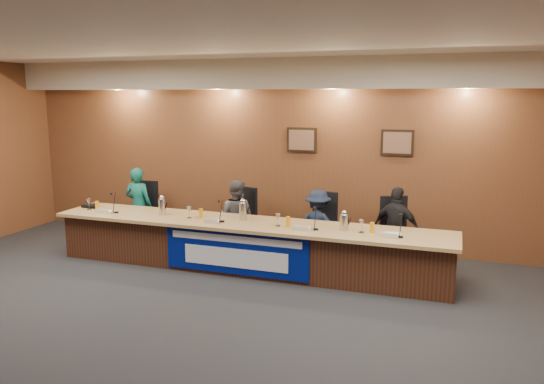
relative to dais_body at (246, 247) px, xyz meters
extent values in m
plane|color=black|center=(0.00, -2.40, -0.35)|extent=(10.00, 10.00, 0.00)
cube|color=silver|center=(0.00, -2.40, 2.85)|extent=(10.00, 8.00, 0.04)
cube|color=brown|center=(0.00, 1.60, 1.25)|extent=(10.00, 0.04, 3.20)
cube|color=beige|center=(0.00, 1.35, 2.60)|extent=(10.00, 0.50, 0.50)
cube|color=#3D1E11|center=(0.00, 0.00, 0.00)|extent=(6.00, 0.80, 0.70)
cube|color=#A98552|center=(0.00, -0.05, 0.38)|extent=(6.10, 0.95, 0.05)
cube|color=#02106C|center=(0.00, -0.41, 0.03)|extent=(2.20, 0.02, 0.65)
cube|color=silver|center=(0.00, -0.43, 0.23)|extent=(2.00, 0.01, 0.10)
cube|color=silver|center=(0.00, -0.43, -0.05)|extent=(1.60, 0.01, 0.28)
cube|color=black|center=(0.40, 1.57, 1.50)|extent=(0.52, 0.04, 0.42)
cube|color=black|center=(2.00, 1.57, 1.50)|extent=(0.52, 0.04, 0.42)
imported|color=#0F5B51|center=(-2.36, 0.74, 0.33)|extent=(0.51, 0.35, 1.35)
imported|color=#515156|center=(-0.48, 0.74, 0.27)|extent=(0.60, 0.47, 1.23)
imported|color=#121C31|center=(0.92, 0.74, 0.23)|extent=(0.78, 0.49, 1.15)
imported|color=black|center=(2.13, 0.74, 0.28)|extent=(0.80, 0.52, 1.27)
cube|color=black|center=(-2.36, 0.84, 0.13)|extent=(0.51, 0.51, 0.08)
cube|color=black|center=(-0.48, 0.84, 0.13)|extent=(0.60, 0.60, 0.08)
cube|color=black|center=(0.92, 0.84, 0.13)|extent=(0.55, 0.55, 0.08)
cube|color=black|center=(2.13, 0.84, 0.13)|extent=(0.63, 0.63, 0.08)
cube|color=white|center=(-2.35, -0.28, 0.45)|extent=(0.24, 0.08, 0.10)
cylinder|color=black|center=(-2.16, -0.18, 0.41)|extent=(0.07, 0.07, 0.02)
cylinder|color=orange|center=(-2.59, -0.09, 0.47)|extent=(0.06, 0.06, 0.15)
cylinder|color=silver|center=(-2.74, -0.10, 0.49)|extent=(0.08, 0.08, 0.18)
cube|color=white|center=(-0.44, -0.30, 0.45)|extent=(0.24, 0.08, 0.10)
cylinder|color=black|center=(-0.31, -0.17, 0.41)|extent=(0.07, 0.07, 0.02)
cylinder|color=orange|center=(-0.71, -0.06, 0.47)|extent=(0.06, 0.06, 0.15)
cylinder|color=silver|center=(-0.89, -0.11, 0.49)|extent=(0.08, 0.08, 0.18)
cube|color=white|center=(0.93, -0.28, 0.45)|extent=(0.24, 0.08, 0.10)
cylinder|color=black|center=(1.12, -0.17, 0.41)|extent=(0.07, 0.07, 0.02)
cylinder|color=orange|center=(0.70, -0.13, 0.47)|extent=(0.06, 0.06, 0.15)
cylinder|color=silver|center=(0.55, -0.13, 0.49)|extent=(0.08, 0.08, 0.18)
cube|color=white|center=(2.13, -0.27, 0.45)|extent=(0.24, 0.08, 0.10)
cylinder|color=black|center=(2.28, -0.19, 0.41)|extent=(0.07, 0.07, 0.02)
cylinder|color=orange|center=(1.89, -0.07, 0.47)|extent=(0.06, 0.06, 0.15)
cylinder|color=silver|center=(1.74, -0.10, 0.49)|extent=(0.08, 0.08, 0.18)
cylinder|color=silver|center=(-1.40, -0.04, 0.53)|extent=(0.11, 0.11, 0.26)
cylinder|color=silver|center=(-0.07, 0.05, 0.53)|extent=(0.12, 0.12, 0.26)
cylinder|color=silver|center=(1.49, -0.05, 0.51)|extent=(0.12, 0.12, 0.22)
cylinder|color=black|center=(-2.82, 0.04, 0.43)|extent=(0.32, 0.32, 0.05)
cube|color=white|center=(2.17, -0.08, 0.40)|extent=(0.26, 0.33, 0.01)
camera|label=1|loc=(2.92, -7.14, 2.26)|focal=35.00mm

